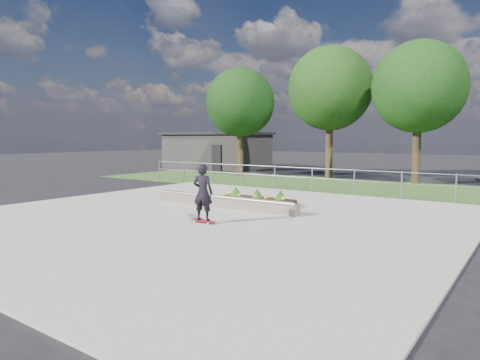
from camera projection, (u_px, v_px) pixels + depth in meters
name	position (u px, v px, depth m)	size (l,w,h in m)	color
ground	(208.00, 218.00, 13.66)	(120.00, 120.00, 0.00)	black
grass_verge	(341.00, 186.00, 22.57)	(30.00, 8.00, 0.02)	#325020
concrete_slab	(208.00, 217.00, 13.66)	(15.00, 15.00, 0.06)	#9E9A8C
fence	(312.00, 176.00, 19.66)	(20.06, 0.06, 1.20)	#9C9FA5
building	(217.00, 150.00, 36.18)	(8.40, 5.40, 3.00)	#292624
tree_far_left	(240.00, 103.00, 28.34)	(4.55, 4.55, 7.15)	#302113
tree_mid_left	(330.00, 89.00, 26.70)	(5.25, 5.25, 8.25)	#332414
tree_mid_right	(419.00, 87.00, 22.75)	(4.90, 4.90, 7.70)	#2F2012
grind_ledge	(223.00, 202.00, 15.30)	(6.00, 0.44, 0.43)	brown
planter_bed	(254.00, 200.00, 15.86)	(3.00, 1.20, 0.61)	black
skateboarder	(203.00, 193.00, 12.40)	(0.80, 0.54, 1.73)	silver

